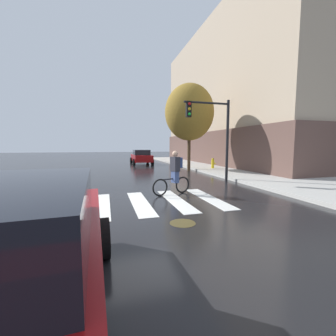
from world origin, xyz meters
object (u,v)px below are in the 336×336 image
object	(u,v)px
traffic_light_near	(213,126)
manhole_cover	(183,223)
fire_hydrant	(213,163)
sedan_mid	(141,157)
street_tree_near	(189,112)
cyclist	(174,173)

from	to	relation	value
traffic_light_near	manhole_cover	bearing A→B (deg)	-123.36
fire_hydrant	sedan_mid	bearing A→B (deg)	122.88
manhole_cover	sedan_mid	distance (m)	17.48
fire_hydrant	street_tree_near	size ratio (longest dim) A/B	0.12
traffic_light_near	fire_hydrant	xyz separation A→B (m)	(2.68, 5.16, -2.33)
sedan_mid	fire_hydrant	xyz separation A→B (m)	(4.47, -6.92, -0.22)
traffic_light_near	fire_hydrant	size ratio (longest dim) A/B	5.38
traffic_light_near	fire_hydrant	world-z (taller)	traffic_light_near
manhole_cover	sedan_mid	size ratio (longest dim) A/B	0.15
manhole_cover	cyclist	bearing A→B (deg)	76.26
sedan_mid	fire_hydrant	world-z (taller)	sedan_mid
manhole_cover	street_tree_near	world-z (taller)	street_tree_near
traffic_light_near	street_tree_near	bearing A→B (deg)	81.82
sedan_mid	fire_hydrant	distance (m)	8.24
street_tree_near	manhole_cover	bearing A→B (deg)	-111.84
cyclist	street_tree_near	world-z (taller)	street_tree_near
sedan_mid	manhole_cover	bearing A→B (deg)	-95.59
fire_hydrant	street_tree_near	bearing A→B (deg)	175.55
sedan_mid	street_tree_near	distance (m)	8.07
manhole_cover	street_tree_near	distance (m)	12.22
cyclist	manhole_cover	bearing A→B (deg)	-103.74
traffic_light_near	fire_hydrant	bearing A→B (deg)	62.53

